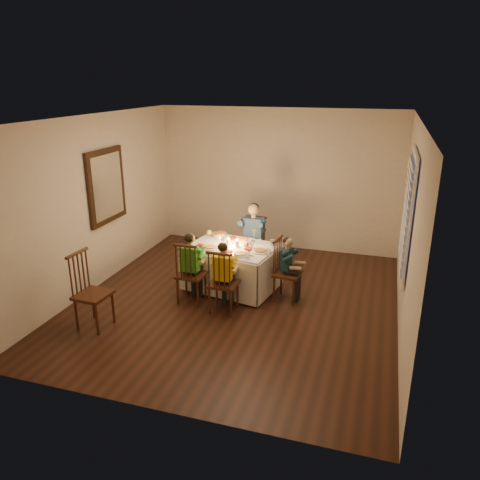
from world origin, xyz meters
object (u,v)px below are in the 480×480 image
(child_green, at_px, (192,301))
(chair_end, at_px, (287,299))
(child_yellow, at_px, (224,311))
(child_teal, at_px, (287,299))
(serving_bowl, at_px, (220,235))
(chair_near_right, at_px, (224,311))
(chair_near_left, at_px, (192,301))
(chair_adult, at_px, (253,271))
(adult, at_px, (253,271))
(dining_table, at_px, (232,258))
(chair_extra, at_px, (97,326))

(child_green, bearing_deg, chair_end, -159.62)
(child_yellow, relative_size, child_teal, 1.06)
(serving_bowl, bearing_deg, child_green, -95.05)
(child_teal, bearing_deg, child_yellow, 135.57)
(chair_near_right, relative_size, child_green, 0.89)
(child_teal, bearing_deg, child_green, 116.41)
(chair_near_left, xyz_separation_m, serving_bowl, (0.09, 0.98, 0.72))
(chair_adult, bearing_deg, adult, -177.77)
(dining_table, distance_m, adult, 0.87)
(dining_table, distance_m, chair_adult, 0.87)
(chair_near_left, bearing_deg, child_green, -0.00)
(chair_adult, bearing_deg, dining_table, -97.90)
(dining_table, relative_size, chair_extra, 1.44)
(adult, bearing_deg, chair_near_right, -87.72)
(serving_bowl, bearing_deg, child_teal, -22.73)
(dining_table, height_order, chair_adult, dining_table)
(dining_table, distance_m, child_teal, 1.03)
(dining_table, distance_m, chair_end, 1.03)
(chair_near_left, xyz_separation_m, child_green, (0.00, 0.00, 0.00))
(child_yellow, bearing_deg, chair_near_right, -0.00)
(child_green, relative_size, child_yellow, 1.02)
(chair_extra, bearing_deg, child_green, -37.34)
(chair_near_left, relative_size, chair_extra, 0.91)
(dining_table, xyz_separation_m, chair_extra, (-1.33, -1.67, -0.49))
(chair_extra, bearing_deg, adult, -27.85)
(child_yellow, bearing_deg, chair_near_left, -15.22)
(chair_near_left, height_order, serving_bowl, serving_bowl)
(chair_end, xyz_separation_m, chair_extra, (-2.23, -1.52, 0.00))
(dining_table, height_order, chair_near_right, dining_table)
(child_green, distance_m, serving_bowl, 1.22)
(chair_near_left, relative_size, adult, 0.79)
(serving_bowl, bearing_deg, adult, 37.22)
(adult, xyz_separation_m, child_teal, (0.77, -0.86, 0.00))
(dining_table, xyz_separation_m, chair_end, (0.90, -0.15, -0.49))
(chair_near_right, distance_m, adult, 1.48)
(chair_extra, bearing_deg, chair_adult, -27.85)
(chair_extra, relative_size, child_green, 0.98)
(chair_extra, relative_size, adult, 0.87)
(child_teal, bearing_deg, chair_end, 0.00)
(child_yellow, distance_m, child_teal, 0.98)
(chair_extra, xyz_separation_m, adult, (1.46, 2.38, 0.00))
(chair_end, height_order, adult, adult)
(dining_table, relative_size, adult, 1.24)
(adult, height_order, serving_bowl, serving_bowl)
(dining_table, bearing_deg, child_green, -113.98)
(child_teal, bearing_deg, chair_near_right, 135.57)
(child_green, height_order, child_teal, child_green)
(chair_near_left, bearing_deg, chair_extra, 49.84)
(chair_near_right, distance_m, child_yellow, 0.00)
(chair_end, xyz_separation_m, child_teal, (0.00, 0.00, 0.00))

